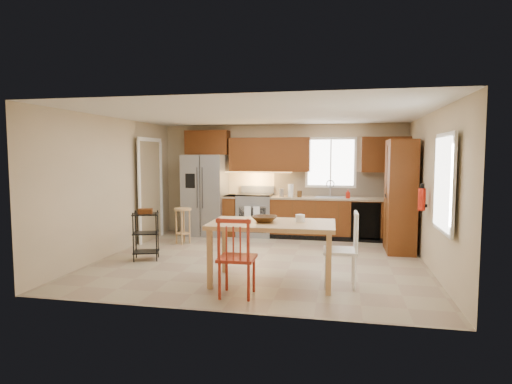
{
  "coord_description": "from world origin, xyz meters",
  "views": [
    {
      "loc": [
        1.37,
        -7.14,
        1.82
      ],
      "look_at": [
        -0.17,
        0.4,
        1.15
      ],
      "focal_mm": 30.0,
      "sensor_mm": 36.0,
      "label": 1
    }
  ],
  "objects_px": {
    "chair_white": "(340,249)",
    "soap_bottle": "(348,194)",
    "fire_extinguisher": "(422,199)",
    "dining_table": "(272,253)",
    "bar_stool": "(183,226)",
    "pantry": "(400,196)",
    "chair_red": "(237,257)",
    "table_bowl": "(265,222)",
    "table_jar": "(300,220)",
    "refrigerator": "(205,195)",
    "range_stove": "(255,215)",
    "utility_cart": "(146,236)"
  },
  "relations": [
    {
      "from": "chair_white",
      "to": "soap_bottle",
      "type": "bearing_deg",
      "value": -3.8
    },
    {
      "from": "fire_extinguisher",
      "to": "dining_table",
      "type": "distance_m",
      "value": 2.71
    },
    {
      "from": "soap_bottle",
      "to": "dining_table",
      "type": "height_order",
      "value": "soap_bottle"
    },
    {
      "from": "bar_stool",
      "to": "pantry",
      "type": "bearing_deg",
      "value": -6.18
    },
    {
      "from": "fire_extinguisher",
      "to": "chair_red",
      "type": "height_order",
      "value": "fire_extinguisher"
    },
    {
      "from": "soap_bottle",
      "to": "table_bowl",
      "type": "height_order",
      "value": "soap_bottle"
    },
    {
      "from": "fire_extinguisher",
      "to": "table_jar",
      "type": "relative_size",
      "value": 2.14
    },
    {
      "from": "fire_extinguisher",
      "to": "bar_stool",
      "type": "height_order",
      "value": "fire_extinguisher"
    },
    {
      "from": "refrigerator",
      "to": "fire_extinguisher",
      "type": "distance_m",
      "value": 4.76
    },
    {
      "from": "refrigerator",
      "to": "chair_white",
      "type": "xyz_separation_m",
      "value": [
        3.05,
        -3.32,
        -0.39
      ]
    },
    {
      "from": "pantry",
      "to": "table_bowl",
      "type": "distance_m",
      "value": 3.25
    },
    {
      "from": "refrigerator",
      "to": "chair_red",
      "type": "xyz_separation_m",
      "value": [
        1.75,
        -4.02,
        -0.39
      ]
    },
    {
      "from": "chair_red",
      "to": "chair_white",
      "type": "height_order",
      "value": "same"
    },
    {
      "from": "dining_table",
      "to": "table_jar",
      "type": "xyz_separation_m",
      "value": [
        0.38,
        0.11,
        0.47
      ]
    },
    {
      "from": "range_stove",
      "to": "chair_white",
      "type": "xyz_separation_m",
      "value": [
        1.9,
        -3.38,
        0.06
      ]
    },
    {
      "from": "bar_stool",
      "to": "table_jar",
      "type": "bearing_deg",
      "value": -47.97
    },
    {
      "from": "dining_table",
      "to": "table_bowl",
      "type": "distance_m",
      "value": 0.45
    },
    {
      "from": "fire_extinguisher",
      "to": "bar_stool",
      "type": "relative_size",
      "value": 0.49
    },
    {
      "from": "utility_cart",
      "to": "table_bowl",
      "type": "bearing_deg",
      "value": -40.19
    },
    {
      "from": "table_bowl",
      "to": "pantry",
      "type": "bearing_deg",
      "value": 48.75
    },
    {
      "from": "pantry",
      "to": "chair_red",
      "type": "height_order",
      "value": "pantry"
    },
    {
      "from": "utility_cart",
      "to": "pantry",
      "type": "bearing_deg",
      "value": 0.71
    },
    {
      "from": "table_bowl",
      "to": "soap_bottle",
      "type": "bearing_deg",
      "value": 70.39
    },
    {
      "from": "soap_bottle",
      "to": "fire_extinguisher",
      "type": "bearing_deg",
      "value": -59.47
    },
    {
      "from": "fire_extinguisher",
      "to": "dining_table",
      "type": "height_order",
      "value": "fire_extinguisher"
    },
    {
      "from": "chair_red",
      "to": "table_jar",
      "type": "distance_m",
      "value": 1.12
    },
    {
      "from": "refrigerator",
      "to": "dining_table",
      "type": "bearing_deg",
      "value": -58.05
    },
    {
      "from": "chair_red",
      "to": "table_bowl",
      "type": "bearing_deg",
      "value": 68.19
    },
    {
      "from": "range_stove",
      "to": "dining_table",
      "type": "xyz_separation_m",
      "value": [
        0.95,
        -3.43,
        -0.03
      ]
    },
    {
      "from": "table_jar",
      "to": "bar_stool",
      "type": "bearing_deg",
      "value": 140.04
    },
    {
      "from": "fire_extinguisher",
      "to": "chair_red",
      "type": "bearing_deg",
      "value": -141.66
    },
    {
      "from": "fire_extinguisher",
      "to": "chair_red",
      "type": "distance_m",
      "value": 3.34
    },
    {
      "from": "chair_white",
      "to": "table_jar",
      "type": "distance_m",
      "value": 0.69
    },
    {
      "from": "pantry",
      "to": "dining_table",
      "type": "relative_size",
      "value": 1.2
    },
    {
      "from": "table_jar",
      "to": "utility_cart",
      "type": "distance_m",
      "value": 2.89
    },
    {
      "from": "chair_red",
      "to": "utility_cart",
      "type": "height_order",
      "value": "chair_red"
    },
    {
      "from": "soap_bottle",
      "to": "chair_red",
      "type": "xyz_separation_m",
      "value": [
        -1.43,
        -3.99,
        -0.48
      ]
    },
    {
      "from": "soap_bottle",
      "to": "table_bowl",
      "type": "relative_size",
      "value": 0.54
    },
    {
      "from": "dining_table",
      "to": "pantry",
      "type": "bearing_deg",
      "value": 48.72
    },
    {
      "from": "pantry",
      "to": "chair_white",
      "type": "height_order",
      "value": "pantry"
    },
    {
      "from": "dining_table",
      "to": "soap_bottle",
      "type": "bearing_deg",
      "value": 70.55
    },
    {
      "from": "fire_extinguisher",
      "to": "refrigerator",
      "type": "bearing_deg",
      "value": 155.48
    },
    {
      "from": "table_bowl",
      "to": "chair_white",
      "type": "bearing_deg",
      "value": 2.7
    },
    {
      "from": "soap_bottle",
      "to": "chair_red",
      "type": "bearing_deg",
      "value": -109.72
    },
    {
      "from": "chair_red",
      "to": "bar_stool",
      "type": "relative_size",
      "value": 1.41
    },
    {
      "from": "fire_extinguisher",
      "to": "table_jar",
      "type": "height_order",
      "value": "fire_extinguisher"
    },
    {
      "from": "pantry",
      "to": "bar_stool",
      "type": "relative_size",
      "value": 2.87
    },
    {
      "from": "soap_bottle",
      "to": "fire_extinguisher",
      "type": "relative_size",
      "value": 0.53
    },
    {
      "from": "range_stove",
      "to": "utility_cart",
      "type": "relative_size",
      "value": 1.08
    },
    {
      "from": "range_stove",
      "to": "fire_extinguisher",
      "type": "xyz_separation_m",
      "value": [
        3.18,
        -2.04,
        0.64
      ]
    }
  ]
}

